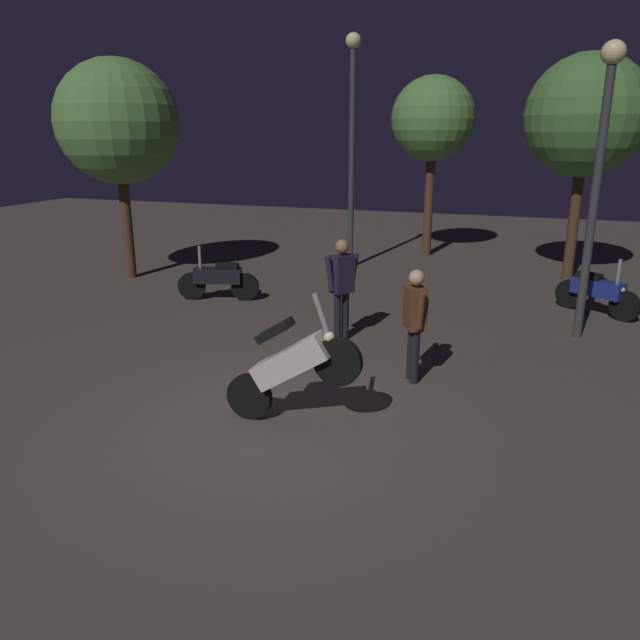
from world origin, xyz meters
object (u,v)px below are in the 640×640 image
at_px(motorcycle_black_parked_left, 218,279).
at_px(streetlamp_far, 600,155).
at_px(person_rider_beside, 415,316).
at_px(motorcycle_blue_parked_right, 597,292).
at_px(streetlamp_near, 352,126).
at_px(person_bystander_far, 342,281).
at_px(motorcycle_white_foreground, 291,366).

distance_m(motorcycle_black_parked_left, streetlamp_far, 7.26).
bearing_deg(person_rider_beside, motorcycle_black_parked_left, 119.48).
xyz_separation_m(motorcycle_blue_parked_right, streetlamp_near, (-5.53, 2.52, 2.99)).
distance_m(person_bystander_far, streetlamp_far, 4.42).
height_order(motorcycle_blue_parked_right, streetlamp_far, streetlamp_far).
bearing_deg(motorcycle_blue_parked_right, streetlamp_near, -170.26).
height_order(person_bystander_far, streetlamp_far, streetlamp_far).
bearing_deg(person_bystander_far, streetlamp_far, -122.96).
height_order(motorcycle_black_parked_left, streetlamp_near, streetlamp_near).
xyz_separation_m(motorcycle_white_foreground, motorcycle_blue_parked_right, (3.74, 6.11, -0.31)).
bearing_deg(person_rider_beside, streetlamp_far, 23.13).
xyz_separation_m(streetlamp_near, streetlamp_far, (5.14, -4.07, -0.47)).
bearing_deg(streetlamp_far, person_bystander_far, -159.03).
height_order(motorcycle_white_foreground, person_rider_beside, motorcycle_white_foreground).
relative_size(motorcycle_white_foreground, person_rider_beside, 1.06).
height_order(motorcycle_white_foreground, streetlamp_far, streetlamp_far).
distance_m(motorcycle_white_foreground, person_bystander_far, 3.16).
bearing_deg(motorcycle_blue_parked_right, motorcycle_white_foreground, -87.26).
relative_size(motorcycle_black_parked_left, motorcycle_blue_parked_right, 1.14).
xyz_separation_m(motorcycle_white_foreground, person_rider_beside, (1.09, 1.78, 0.18)).
distance_m(motorcycle_black_parked_left, person_rider_beside, 5.43).
bearing_deg(motorcycle_blue_parked_right, person_bystander_far, -109.72).
xyz_separation_m(motorcycle_black_parked_left, person_bystander_far, (3.10, -1.61, 0.56)).
relative_size(motorcycle_black_parked_left, person_bystander_far, 0.97).
xyz_separation_m(motorcycle_blue_parked_right, streetlamp_far, (-0.38, -1.56, 2.52)).
bearing_deg(motorcycle_black_parked_left, person_bystander_far, 137.23).
bearing_deg(motorcycle_black_parked_left, streetlamp_far, 163.04).
distance_m(motorcycle_white_foreground, motorcycle_black_parked_left, 5.87).
height_order(motorcycle_white_foreground, streetlamp_near, streetlamp_near).
relative_size(person_rider_beside, streetlamp_far, 0.34).
bearing_deg(streetlamp_far, motorcycle_black_parked_left, 178.43).
height_order(person_rider_beside, streetlamp_far, streetlamp_far).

